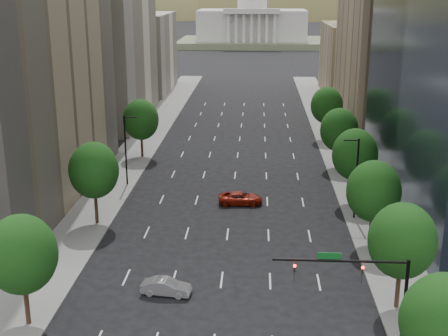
% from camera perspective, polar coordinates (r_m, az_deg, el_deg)
% --- Properties ---
extents(sidewalk_left, '(6.00, 200.00, 0.15)m').
position_cam_1_polar(sidewalk_left, '(73.72, -11.40, -2.75)').
color(sidewalk_left, slate).
rests_on(sidewalk_left, ground).
extents(sidewalk_right, '(6.00, 200.00, 0.15)m').
position_cam_1_polar(sidewalk_right, '(72.51, 13.09, -3.20)').
color(sidewalk_right, slate).
rests_on(sidewalk_right, ground).
extents(midrise_cream_left, '(14.00, 30.00, 35.00)m').
position_cam_1_polar(midrise_cream_left, '(113.80, -11.25, 13.08)').
color(midrise_cream_left, beige).
rests_on(midrise_cream_left, ground).
extents(filler_left, '(14.00, 26.00, 18.00)m').
position_cam_1_polar(filler_left, '(146.62, -7.89, 10.68)').
color(filler_left, beige).
rests_on(filler_left, ground).
extents(parking_tan_right, '(14.00, 30.00, 30.00)m').
position_cam_1_polar(parking_tan_right, '(109.80, 15.15, 11.38)').
color(parking_tan_right, '#8C7759').
rests_on(parking_tan_right, ground).
extents(filler_right, '(14.00, 26.00, 16.00)m').
position_cam_1_polar(filler_right, '(142.81, 12.30, 9.89)').
color(filler_right, '#8C7759').
rests_on(filler_right, ground).
extents(tree_right_0, '(5.20, 5.20, 8.39)m').
position_cam_1_polar(tree_right_0, '(38.97, 19.97, -13.47)').
color(tree_right_0, '#382316').
rests_on(tree_right_0, ground).
extents(tree_right_1, '(5.20, 5.20, 8.75)m').
position_cam_1_polar(tree_right_1, '(48.30, 16.41, -6.59)').
color(tree_right_1, '#382316').
rests_on(tree_right_1, ground).
extents(tree_right_2, '(5.20, 5.20, 8.61)m').
position_cam_1_polar(tree_right_2, '(59.30, 13.89, -2.13)').
color(tree_right_2, '#382316').
rests_on(tree_right_2, ground).
extents(tree_right_3, '(5.20, 5.20, 8.89)m').
position_cam_1_polar(tree_right_3, '(70.52, 12.20, 1.26)').
color(tree_right_3, '#382316').
rests_on(tree_right_3, ground).
extents(tree_right_4, '(5.20, 5.20, 8.46)m').
position_cam_1_polar(tree_right_4, '(84.05, 10.78, 3.54)').
color(tree_right_4, '#382316').
rests_on(tree_right_4, ground).
extents(tree_right_5, '(5.20, 5.20, 8.75)m').
position_cam_1_polar(tree_right_5, '(99.53, 9.64, 5.82)').
color(tree_right_5, '#382316').
rests_on(tree_right_5, ground).
extents(tree_left_0, '(5.20, 5.20, 8.75)m').
position_cam_1_polar(tree_left_0, '(46.51, -18.50, -7.72)').
color(tree_left_0, '#382316').
rests_on(tree_left_0, ground).
extents(tree_left_1, '(5.20, 5.20, 8.97)m').
position_cam_1_polar(tree_left_1, '(64.19, -12.14, -0.22)').
color(tree_left_1, '#382316').
rests_on(tree_left_1, ground).
extents(tree_left_2, '(5.20, 5.20, 8.68)m').
position_cam_1_polar(tree_left_2, '(88.78, -7.82, 4.53)').
color(tree_left_2, '#382316').
rests_on(tree_left_2, ground).
extents(streetlight_rn, '(1.70, 0.20, 9.00)m').
position_cam_1_polar(streetlight_rn, '(65.99, 12.30, -0.78)').
color(streetlight_rn, black).
rests_on(streetlight_rn, ground).
extents(streetlight_ln, '(1.70, 0.20, 9.00)m').
position_cam_1_polar(streetlight_ln, '(76.48, -9.19, 1.83)').
color(streetlight_ln, black).
rests_on(streetlight_ln, ground).
extents(traffic_signal, '(9.12, 0.40, 7.38)m').
position_cam_1_polar(traffic_signal, '(42.51, 13.50, -10.54)').
color(traffic_signal, black).
rests_on(traffic_signal, ground).
extents(capitol, '(60.00, 40.00, 35.20)m').
position_cam_1_polar(capitol, '(257.34, 2.64, 13.33)').
color(capitol, '#596647').
rests_on(capitol, ground).
extents(foothills, '(720.00, 413.00, 263.00)m').
position_cam_1_polar(foothills, '(610.53, 6.30, 10.92)').
color(foothills, olive).
rests_on(foothills, ground).
extents(car_silver, '(4.27, 1.93, 1.36)m').
position_cam_1_polar(car_silver, '(50.79, -5.46, -11.07)').
color(car_silver, '#97969B').
rests_on(car_silver, ground).
extents(car_red_far, '(5.24, 2.67, 1.42)m').
position_cam_1_polar(car_red_far, '(70.25, 1.56, -2.86)').
color(car_red_far, maroon).
rests_on(car_red_far, ground).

